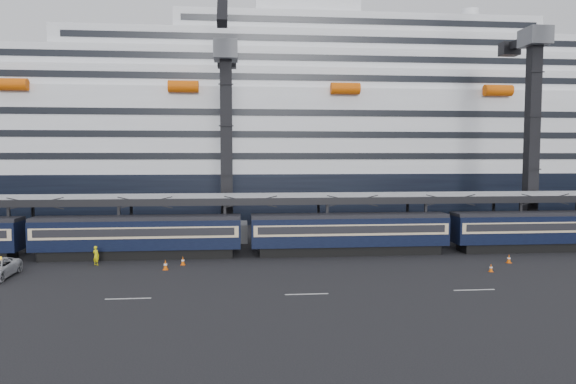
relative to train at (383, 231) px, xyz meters
name	(u,v)px	position (x,y,z in m)	size (l,w,h in m)	color
ground	(476,276)	(4.65, -10.00, -2.20)	(260.00, 260.00, 0.00)	black
train	(383,231)	(0.00, 0.00, 0.00)	(133.05, 3.00, 4.05)	black
canopy	(416,196)	(4.65, 4.00, 3.05)	(130.00, 6.25, 5.53)	#9C9FA4
cruise_ship	(345,139)	(3.57, 35.99, 10.14)	(214.09, 28.84, 34.00)	black
crane_dark_near	(226,134)	(-15.35, 8.59, 9.73)	(4.50, 17.75, 35.08)	#515359
crane_dark_mid	(534,122)	(19.65, 7.59, 11.16)	(4.50, 18.24, 39.64)	#515359
worker	(96,256)	(-26.42, -2.91, -1.36)	(0.62, 0.40, 1.69)	yellow
traffic_cone_b	(165,265)	(-20.13, -5.35, -1.78)	(0.43, 0.43, 0.86)	#E55707
traffic_cone_c	(183,261)	(-18.89, -3.56, -1.82)	(0.38, 0.38, 0.76)	#E55707
traffic_cone_d	(509,258)	(9.94, -5.34, -1.81)	(0.40, 0.40, 0.79)	#E55707
traffic_cone_e	(491,268)	(6.63, -8.59, -1.86)	(0.34, 0.34, 0.69)	#E55707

